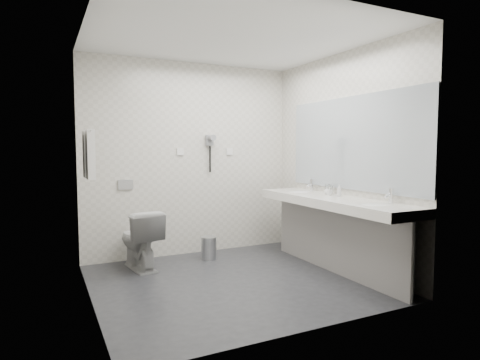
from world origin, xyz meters
TOP-DOWN VIEW (x-y plane):
  - floor at (0.00, 0.00)m, footprint 2.80×2.80m
  - ceiling at (0.00, 0.00)m, footprint 2.80×2.80m
  - wall_back at (0.00, 1.30)m, footprint 2.80×0.00m
  - wall_front at (0.00, -1.30)m, footprint 2.80×0.00m
  - wall_left at (-1.40, 0.00)m, footprint 0.00×2.60m
  - wall_right at (1.40, 0.00)m, footprint 0.00×2.60m
  - vanity_counter at (1.12, -0.20)m, footprint 0.55×2.20m
  - vanity_panel at (1.15, -0.20)m, footprint 0.03×2.15m
  - vanity_post_near at (1.18, -1.24)m, footprint 0.06×0.06m
  - vanity_post_far at (1.18, 0.84)m, footprint 0.06×0.06m
  - mirror at (1.39, -0.20)m, footprint 0.02×2.20m
  - basin_near at (1.12, -0.85)m, footprint 0.40×0.31m
  - basin_far at (1.12, 0.45)m, footprint 0.40×0.31m
  - faucet_near at (1.32, -0.85)m, footprint 0.04×0.04m
  - faucet_far at (1.32, 0.45)m, footprint 0.04×0.04m
  - soap_bottle_a at (1.20, -0.06)m, footprint 0.05×0.05m
  - soap_bottle_b at (1.24, 0.05)m, footprint 0.09×0.09m
  - soap_bottle_c at (1.24, -0.17)m, footprint 0.05×0.05m
  - glass_left at (1.26, 0.06)m, footprint 0.08×0.08m
  - glass_right at (1.32, 0.07)m, footprint 0.07×0.07m
  - toilet at (-0.78, 0.89)m, footprint 0.48×0.73m
  - flush_plate at (-0.85, 1.29)m, footprint 0.18×0.02m
  - pedal_bin at (0.09, 0.91)m, footprint 0.25×0.25m
  - bin_lid at (0.09, 0.91)m, footprint 0.19×0.19m
  - towel_rail at (-1.35, 0.55)m, footprint 0.02×0.62m
  - towel_near at (-1.34, 0.41)m, footprint 0.07×0.24m
  - towel_far at (-1.34, 0.69)m, footprint 0.07×0.24m
  - dryer_cradle at (0.25, 1.27)m, footprint 0.10×0.04m
  - dryer_barrel at (0.25, 1.20)m, footprint 0.08×0.14m
  - dryer_cord at (0.25, 1.26)m, footprint 0.02×0.02m
  - switch_plate_a at (-0.15, 1.29)m, footprint 0.09×0.02m
  - switch_plate_b at (0.55, 1.29)m, footprint 0.09×0.02m

SIDE VIEW (x-z plane):
  - floor at x=0.00m, z-range 0.00..0.00m
  - pedal_bin at x=0.09m, z-range 0.00..0.27m
  - bin_lid at x=0.09m, z-range 0.27..0.29m
  - toilet at x=-0.78m, z-range 0.00..0.69m
  - vanity_panel at x=1.15m, z-range 0.00..0.75m
  - vanity_post_near at x=1.18m, z-range 0.00..0.75m
  - vanity_post_far at x=1.18m, z-range 0.00..0.75m
  - vanity_counter at x=1.12m, z-range 0.75..0.85m
  - basin_near at x=1.12m, z-range 0.81..0.86m
  - basin_far at x=1.12m, z-range 0.81..0.86m
  - soap_bottle_b at x=1.24m, z-range 0.85..0.94m
  - soap_bottle_a at x=1.20m, z-range 0.85..0.94m
  - glass_right at x=1.32m, z-range 0.85..0.95m
  - glass_left at x=1.26m, z-range 0.85..0.97m
  - soap_bottle_c at x=1.24m, z-range 0.85..0.98m
  - faucet_near at x=1.32m, z-range 0.85..1.00m
  - faucet_far at x=1.32m, z-range 0.85..1.00m
  - flush_plate at x=-0.85m, z-range 0.89..1.01m
  - wall_back at x=0.00m, z-range -0.15..2.65m
  - wall_front at x=0.00m, z-range -0.15..2.65m
  - wall_left at x=-1.40m, z-range -0.05..2.55m
  - wall_right at x=1.40m, z-range -0.05..2.55m
  - dryer_cord at x=0.25m, z-range 1.07..1.43m
  - towel_near at x=-1.34m, z-range 1.09..1.57m
  - towel_far at x=-1.34m, z-range 1.09..1.57m
  - switch_plate_a at x=-0.15m, z-range 1.31..1.40m
  - switch_plate_b at x=0.55m, z-range 1.31..1.40m
  - mirror at x=1.39m, z-range 0.92..1.98m
  - dryer_cradle at x=0.25m, z-range 1.43..1.57m
  - dryer_barrel at x=0.25m, z-range 1.49..1.57m
  - towel_rail at x=-1.35m, z-range 1.54..1.56m
  - ceiling at x=0.00m, z-range 2.50..2.50m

